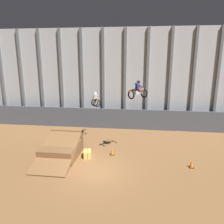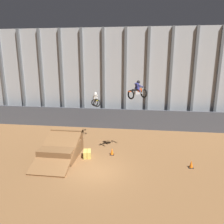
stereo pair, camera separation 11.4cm
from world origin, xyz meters
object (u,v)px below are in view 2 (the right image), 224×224
(rider_bike_left_air, at_px, (96,101))
(traffic_cone_near_ramp, at_px, (191,164))
(dirt_ramp, at_px, (62,148))
(traffic_cone_arena_edge, at_px, (112,152))
(rider_bike_right_air, at_px, (138,91))
(hay_bale_trackside, at_px, (87,154))

(rider_bike_left_air, relative_size, traffic_cone_near_ramp, 3.06)
(dirt_ramp, relative_size, traffic_cone_arena_edge, 8.80)
(rider_bike_right_air, bearing_deg, rider_bike_left_air, -176.72)
(hay_bale_trackside, bearing_deg, dirt_ramp, -179.61)
(dirt_ramp, xyz_separation_m, rider_bike_left_air, (1.99, 4.63, 3.21))
(traffic_cone_arena_edge, bearing_deg, rider_bike_left_air, 118.77)
(rider_bike_left_air, relative_size, rider_bike_right_air, 1.11)
(dirt_ramp, distance_m, traffic_cone_arena_edge, 4.22)
(rider_bike_right_air, xyz_separation_m, hay_bale_trackside, (-3.99, -0.84, -5.19))
(dirt_ramp, relative_size, hay_bale_trackside, 5.06)
(rider_bike_left_air, height_order, hay_bale_trackside, rider_bike_left_air)
(rider_bike_left_air, relative_size, traffic_cone_arena_edge, 3.06)
(traffic_cone_arena_edge, height_order, hay_bale_trackside, traffic_cone_arena_edge)
(rider_bike_right_air, xyz_separation_m, traffic_cone_arena_edge, (-2.01, -0.14, -5.18))
(rider_bike_left_air, distance_m, hay_bale_trackside, 5.85)
(dirt_ramp, distance_m, rider_bike_left_air, 5.97)
(dirt_ramp, bearing_deg, rider_bike_right_air, 7.92)
(dirt_ramp, height_order, rider_bike_left_air, rider_bike_left_air)
(rider_bike_left_air, xyz_separation_m, traffic_cone_arena_edge, (2.15, -3.91, -3.60))
(traffic_cone_arena_edge, bearing_deg, dirt_ramp, -170.16)
(rider_bike_left_air, distance_m, rider_bike_right_air, 5.83)
(rider_bike_right_air, distance_m, traffic_cone_arena_edge, 5.56)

